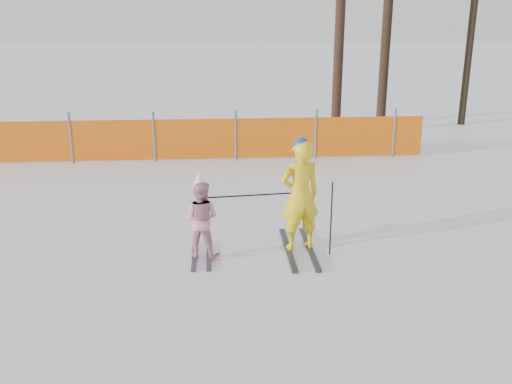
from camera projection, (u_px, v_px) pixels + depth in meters
ground at (259, 268)px, 8.32m from camera, size 120.00×120.00×0.00m
adult at (300, 196)px, 8.65m from camera, size 0.71×1.67×1.80m
child at (200, 219)px, 8.48m from camera, size 0.68×1.04×1.37m
ski_poles at (289, 207)px, 8.55m from camera, size 1.85×0.21×1.16m
safety_fence at (85, 141)px, 13.85m from camera, size 16.74×0.06×1.25m
tree_trunks at (385, 28)px, 17.24m from camera, size 4.73×2.11×7.31m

